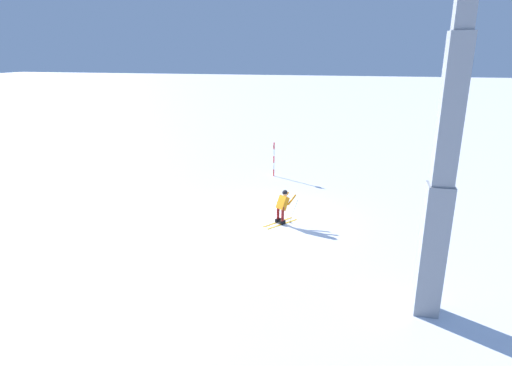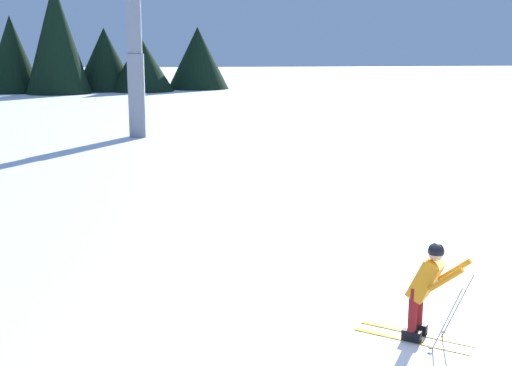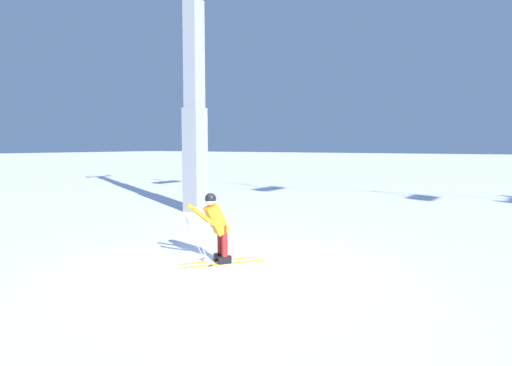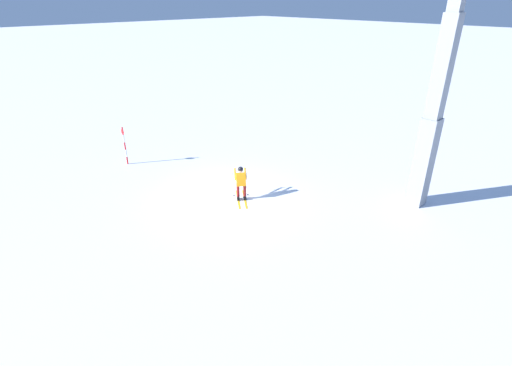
{
  "view_description": "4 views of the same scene",
  "coord_description": "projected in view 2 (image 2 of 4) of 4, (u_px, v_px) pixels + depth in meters",
  "views": [
    {
      "loc": [
        -3.59,
        17.95,
        7.31
      ],
      "look_at": [
        0.45,
        1.76,
        2.18
      ],
      "focal_mm": 29.75,
      "sensor_mm": 36.0,
      "label": 1
    },
    {
      "loc": [
        -9.63,
        3.94,
        4.31
      ],
      "look_at": [
        -1.0,
        3.04,
        2.55
      ],
      "focal_mm": 47.83,
      "sensor_mm": 36.0,
      "label": 2
    },
    {
      "loc": [
        5.4,
        -7.21,
        2.53
      ],
      "look_at": [
        -1.16,
        3.18,
        1.5
      ],
      "focal_mm": 32.11,
      "sensor_mm": 36.0,
      "label": 3
    },
    {
      "loc": [
        9.72,
        12.2,
        8.34
      ],
      "look_at": [
        -0.26,
        1.67,
        1.26
      ],
      "focal_mm": 26.87,
      "sensor_mm": 36.0,
      "label": 4
    }
  ],
  "objects": [
    {
      "name": "tree_line_ridge",
      "position": [
        69.0,
        54.0,
        63.03
      ],
      "size": [
        11.98,
        34.25,
        9.85
      ],
      "color": "black",
      "rests_on": "ground_plane"
    },
    {
      "name": "skier_carving_main",
      "position": [
        426.0,
        284.0,
        9.97
      ],
      "size": [
        1.4,
        1.67,
        1.64
      ],
      "color": "yellow",
      "rests_on": "ground_plane"
    },
    {
      "name": "lift_tower_far",
      "position": [
        134.0,
        27.0,
        31.61
      ],
      "size": [
        0.75,
        2.97,
        12.3
      ],
      "color": "gray",
      "rests_on": "ground_plane"
    },
    {
      "name": "ground_plane",
      "position": [
        443.0,
        326.0,
        10.64
      ],
      "size": [
        260.0,
        260.0,
        0.0
      ],
      "primitive_type": "plane",
      "color": "white"
    }
  ]
}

